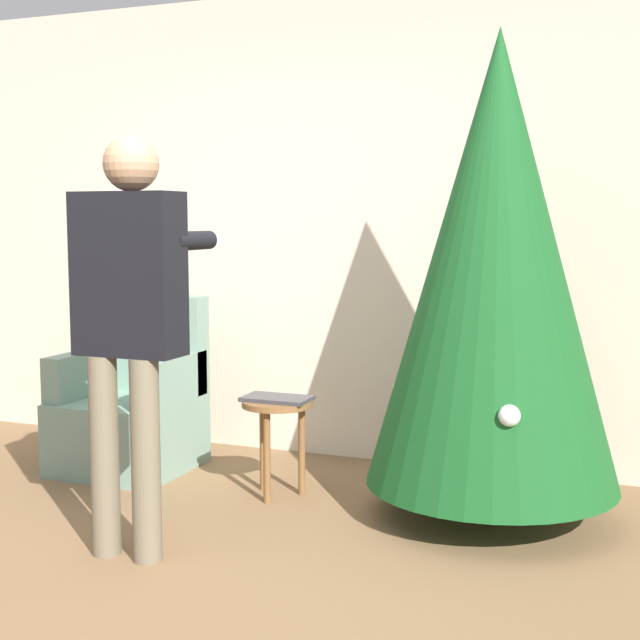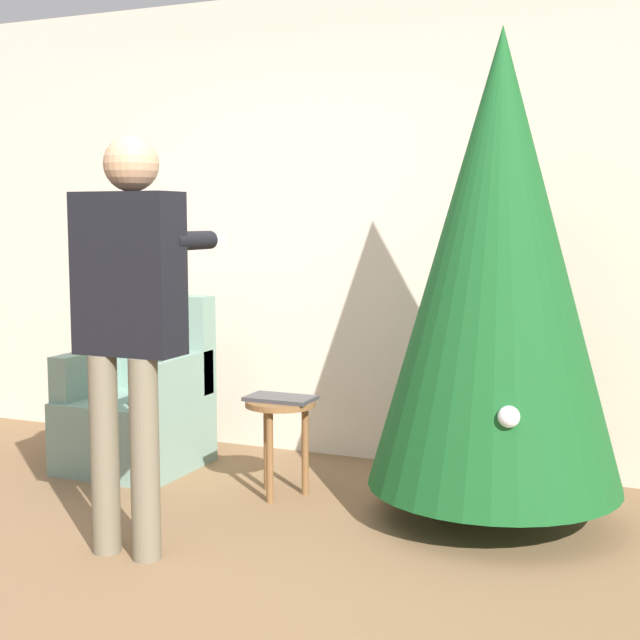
# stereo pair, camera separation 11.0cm
# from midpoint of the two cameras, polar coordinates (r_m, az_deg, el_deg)

# --- Properties ---
(ground_plane) EXTENTS (14.00, 14.00, 0.00)m
(ground_plane) POSITION_cam_midpoint_polar(r_m,az_deg,el_deg) (3.53, -13.54, -17.13)
(ground_plane) COLOR brown
(wall_back) EXTENTS (8.00, 0.06, 2.70)m
(wall_back) POSITION_cam_midpoint_polar(r_m,az_deg,el_deg) (5.21, 0.27, 5.91)
(wall_back) COLOR beige
(wall_back) RESTS_ON ground_plane
(christmas_tree) EXTENTS (1.17, 1.17, 2.26)m
(christmas_tree) POSITION_cam_midpoint_polar(r_m,az_deg,el_deg) (4.15, 10.41, 3.72)
(christmas_tree) COLOR brown
(christmas_tree) RESTS_ON ground_plane
(armchair) EXTENTS (0.69, 0.67, 0.96)m
(armchair) POSITION_cam_midpoint_polar(r_m,az_deg,el_deg) (5.17, -12.52, -5.53)
(armchair) COLOR gray
(armchair) RESTS_ON ground_plane
(person_standing) EXTENTS (0.46, 0.57, 1.74)m
(person_standing) POSITION_cam_midpoint_polar(r_m,az_deg,el_deg) (3.74, -12.94, 0.96)
(person_standing) COLOR #6B604C
(person_standing) RESTS_ON ground_plane
(side_stool) EXTENTS (0.36, 0.36, 0.49)m
(side_stool) POSITION_cam_midpoint_polar(r_m,az_deg,el_deg) (4.53, -3.46, -6.32)
(side_stool) COLOR brown
(side_stool) RESTS_ON ground_plane
(laptop) EXTENTS (0.34, 0.20, 0.02)m
(laptop) POSITION_cam_midpoint_polar(r_m,az_deg,el_deg) (4.51, -3.47, -5.04)
(laptop) COLOR #38383D
(laptop) RESTS_ON side_stool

